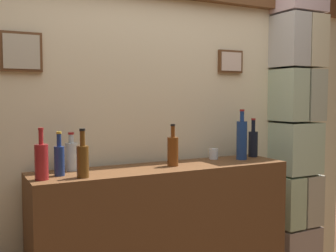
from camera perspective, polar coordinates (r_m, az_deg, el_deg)
name	(u,v)px	position (r m, az deg, el deg)	size (l,w,h in m)	color
panelled_rear_partition	(146,112)	(2.69, -3.09, 1.92)	(3.54, 0.15, 2.43)	beige
stone_pillar	(294,121)	(3.24, 17.14, 0.71)	(0.35, 0.33, 2.37)	gray
bar_shelf_unit	(164,244)	(2.61, -0.52, -16.08)	(1.60, 0.38, 0.96)	brown
liquor_bottle_mezcal	(83,160)	(2.19, -11.81, -4.60)	(0.06, 0.06, 0.26)	#5C3813
liquor_bottle_port	(71,155)	(2.41, -13.32, -4.03)	(0.07, 0.07, 0.22)	silver
liquor_bottle_bourbon	(59,159)	(2.26, -14.92, -4.48)	(0.06, 0.06, 0.24)	navy
liquor_bottle_vermouth	(173,150)	(2.49, 0.68, -3.42)	(0.07, 0.07, 0.26)	brown
liquor_bottle_whiskey	(242,139)	(2.79, 10.24, -1.83)	(0.07, 0.07, 0.34)	navy
liquor_bottle_amaro	(253,143)	(2.94, 11.78, -2.27)	(0.07, 0.07, 0.27)	black
liquor_bottle_gin	(41,161)	(2.18, -17.23, -4.65)	(0.07, 0.07, 0.27)	maroon
glass_tumbler_rocks	(213,154)	(2.79, 6.36, -3.89)	(0.06, 0.06, 0.07)	silver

